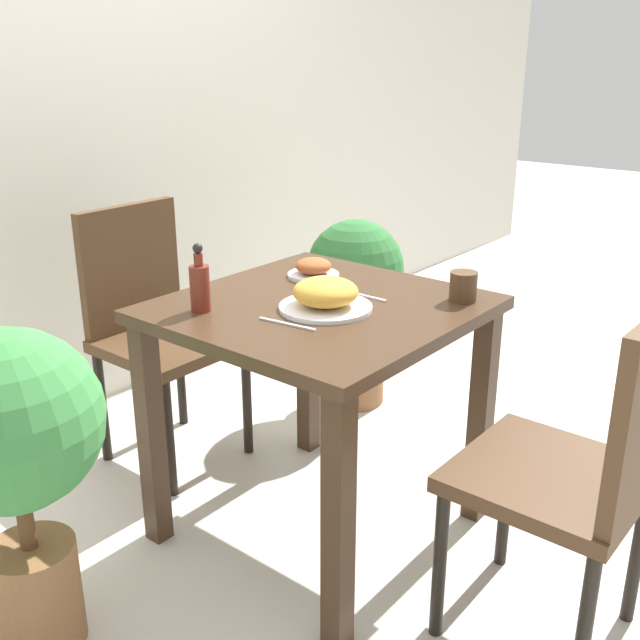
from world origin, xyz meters
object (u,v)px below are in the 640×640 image
chair_near (586,462)px  potted_plant_left (14,447)px  drink_cup (463,286)px  chair_far (155,320)px  side_plate (313,269)px  food_plate (326,296)px  potted_plant_right (355,293)px  sauce_bottle (200,285)px

chair_near → potted_plant_left: (-0.82, 1.01, 0.04)m
chair_near → drink_cup: chair_near is taller
chair_near → chair_far: (-0.01, 1.53, 0.00)m
side_plate → potted_plant_left: potted_plant_left is taller
food_plate → drink_cup: 0.39m
food_plate → potted_plant_right: (0.81, 0.50, -0.29)m
food_plate → chair_near: bearing=-86.4°
drink_cup → sauce_bottle: sauce_bottle is taller
chair_far → drink_cup: size_ratio=10.75×
chair_far → food_plate: bearing=-92.8°
chair_far → side_plate: (0.18, -0.57, 0.25)m
potted_plant_left → sauce_bottle: bearing=-2.6°
side_plate → chair_far: bearing=107.1°
sauce_bottle → potted_plant_right: bearing=13.4°
potted_plant_left → potted_plant_right: potted_plant_left is taller
chair_near → drink_cup: bearing=-118.3°
drink_cup → chair_near: bearing=-118.3°
chair_near → side_plate: (0.17, 0.95, 0.25)m
sauce_bottle → chair_near: bearing=-74.8°
chair_near → food_plate: bearing=-86.4°
drink_cup → chair_far: bearing=104.1°
chair_near → potted_plant_right: chair_near is taller
food_plate → side_plate: (0.22, 0.22, -0.01)m
food_plate → drink_cup: bearing=-39.6°
chair_near → chair_far: 1.53m
side_plate → food_plate: bearing=-134.2°
chair_far → potted_plant_left: chair_far is taller
potted_plant_left → potted_plant_right: (1.59, 0.22, -0.07)m
chair_near → sauce_bottle: sauce_bottle is taller
side_plate → drink_cup: (0.09, -0.47, 0.02)m
chair_far → food_plate: (-0.04, -0.80, 0.26)m
chair_far → potted_plant_right: (0.77, -0.30, -0.03)m
chair_far → drink_cup: (0.26, -1.05, 0.26)m
food_plate → side_plate: size_ratio=1.59×
chair_far → chair_near: bearing=-89.8°
side_plate → potted_plant_right: side_plate is taller
chair_far → sauce_bottle: sauce_bottle is taller
sauce_bottle → potted_plant_left: sauce_bottle is taller
chair_near → potted_plant_right: (0.77, 1.23, -0.03)m
chair_near → potted_plant_left: bearing=-50.7°
sauce_bottle → chair_far: bearing=64.4°
sauce_bottle → potted_plant_left: size_ratio=0.23×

